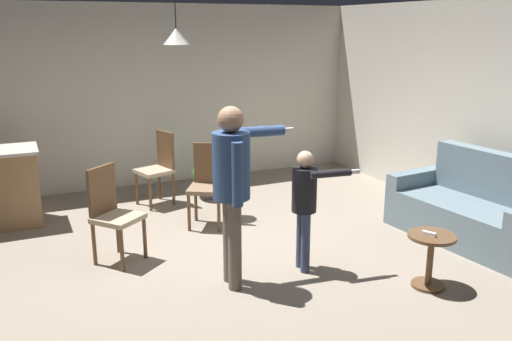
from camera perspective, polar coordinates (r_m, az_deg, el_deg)
The scene contains 13 objects.
ground at distance 5.81m, azimuth -1.56°, elevation -9.08°, with size 7.68×7.68×0.00m, color gray.
wall_back at distance 8.42m, azimuth -10.17°, elevation 7.76°, with size 6.40×0.10×2.70m, color silver.
wall_right at distance 7.25m, azimuth 22.50°, elevation 5.74°, with size 0.10×6.40×2.70m, color silver.
couch_floral at distance 6.64m, azimuth 21.78°, elevation -4.03°, with size 1.02×1.88×1.00m.
side_table_by_couch at distance 5.32m, azimuth 17.89°, elevation -8.38°, with size 0.44×0.44×0.52m.
person_adult at distance 4.87m, azimuth -2.45°, elevation -0.71°, with size 0.86×0.49×1.70m.
person_child at distance 5.29m, azimuth 5.21°, elevation -2.82°, with size 0.61×0.41×1.22m.
dining_chair_by_counter at distance 7.45m, azimuth -10.21°, elevation 0.55°, with size 0.52×0.52×1.00m.
dining_chair_near_wall at distance 6.59m, azimuth -5.11°, elevation -1.17°, with size 0.58×0.58×1.00m.
dining_chair_centre_back at distance 5.73m, azimuth -14.92°, elevation -4.10°, with size 0.59×0.59×1.00m.
potted_plant_corner at distance 7.66m, azimuth -5.13°, elevation -0.25°, with size 0.44×0.44×0.67m.
spare_remote_on_table at distance 5.21m, azimuth 17.74°, elevation -6.36°, with size 0.04×0.13×0.04m, color white.
ceiling_light_pendant at distance 6.87m, azimuth -8.40°, elevation 13.81°, with size 0.32×0.32×0.55m.
Camera 1 is at (-2.04, -4.90, 2.36)m, focal length 38.01 mm.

